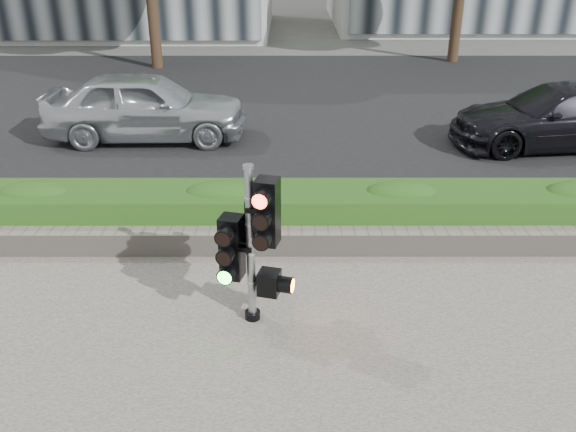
{
  "coord_description": "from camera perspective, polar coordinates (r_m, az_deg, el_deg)",
  "views": [
    {
      "loc": [
        -0.2,
        -5.81,
        4.3
      ],
      "look_at": [
        -0.2,
        0.6,
        1.22
      ],
      "focal_mm": 38.0,
      "sensor_mm": 36.0,
      "label": 1
    }
  ],
  "objects": [
    {
      "name": "car_silver",
      "position": [
        13.7,
        -13.17,
        9.98
      ],
      "size": [
        4.34,
        1.8,
        1.47
      ],
      "primitive_type": "imported",
      "rotation": [
        0.0,
        0.0,
        1.58
      ],
      "color": "silver",
      "rests_on": "road"
    },
    {
      "name": "car_dark",
      "position": [
        14.12,
        23.95,
        8.55
      ],
      "size": [
        4.6,
        2.18,
        1.3
      ],
      "primitive_type": "imported",
      "rotation": [
        0.0,
        0.0,
        -1.49
      ],
      "color": "black",
      "rests_on": "road"
    },
    {
      "name": "traffic_signal",
      "position": [
        6.88,
        -3.26,
        -1.99
      ],
      "size": [
        0.72,
        0.58,
        1.96
      ],
      "rotation": [
        0.0,
        0.0,
        -0.26
      ],
      "color": "black",
      "rests_on": "sidewalk"
    },
    {
      "name": "hedge",
      "position": [
        9.24,
        1.21,
        0.47
      ],
      "size": [
        12.0,
        1.0,
        0.68
      ],
      "primitive_type": "cube",
      "color": "#448B2A",
      "rests_on": "sidewalk"
    },
    {
      "name": "stone_wall",
      "position": [
        8.73,
        1.28,
        -2.35
      ],
      "size": [
        12.0,
        0.32,
        0.34
      ],
      "primitive_type": "cube",
      "color": "gray",
      "rests_on": "sidewalk"
    },
    {
      "name": "road",
      "position": [
        16.38,
        0.67,
        10.46
      ],
      "size": [
        60.0,
        13.0,
        0.02
      ],
      "primitive_type": "cube",
      "color": "black",
      "rests_on": "ground"
    },
    {
      "name": "curb",
      "position": [
        9.91,
        1.12,
        0.33
      ],
      "size": [
        60.0,
        0.25,
        0.12
      ],
      "primitive_type": "cube",
      "color": "gray",
      "rests_on": "ground"
    },
    {
      "name": "ground",
      "position": [
        7.23,
        1.58,
        -10.85
      ],
      "size": [
        120.0,
        120.0,
        0.0
      ],
      "primitive_type": "plane",
      "color": "#51514C",
      "rests_on": "ground"
    }
  ]
}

